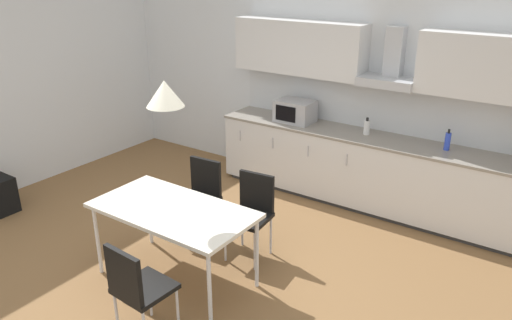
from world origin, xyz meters
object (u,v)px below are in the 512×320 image
Objects in this scene: bottle_white at (367,127)px; pendant_lamp at (165,94)px; chair_near_right at (136,284)px; bottle_blue at (448,141)px; chair_far_left at (201,191)px; microwave at (295,111)px; dining_table at (173,213)px; chair_far_right at (252,207)px.

pendant_lamp is at bearing -106.75° from bottle_white.
bottle_blue is at bearing 67.52° from chair_near_right.
chair_far_left is at bearing 113.46° from chair_near_right.
chair_far_left is at bearing -94.79° from microwave.
microwave is 1.50× the size of pendant_lamp.
chair_near_right is (-0.43, -3.33, -0.45)m from bottle_white.
dining_table is at bearing -66.21° from chair_far_left.
microwave reaches higher than chair_far_right.
dining_table is 0.87m from chair_far_left.
chair_far_right reaches higher than dining_table.
microwave is 1.80m from chair_far_left.
chair_near_right reaches higher than dining_table.
dining_table is at bearing -123.85° from bottle_blue.
bottle_blue is at bearing 52.07° from chair_far_right.
bottle_blue is 0.27× the size of chair_far_left.
bottle_white reaches higher than chair_near_right.
microwave is 2.63m from pendant_lamp.
bottle_white is 0.24× the size of chair_near_right.
chair_far_left is 1.00× the size of chair_near_right.
bottle_blue reaches higher than chair_far_left.
bottle_white is 0.14× the size of dining_table.
microwave is at bearing 85.21° from chair_far_left.
chair_near_right is at bearing -66.87° from pendant_lamp.
chair_near_right is (0.53, -3.28, -0.51)m from microwave.
chair_far_right is (0.53, -1.72, -0.51)m from microwave.
chair_near_right is 1.54m from pendant_lamp.
chair_near_right is at bearing -89.89° from chair_far_right.
chair_far_right is at bearing -127.93° from bottle_blue.
bottle_blue is (1.91, 0.05, -0.04)m from microwave.
dining_table is at bearing -85.46° from microwave.
chair_near_right is (0.33, -0.78, -0.18)m from dining_table.
chair_far_right is (-1.38, -1.77, -0.47)m from bottle_blue.
chair_far_left is (-2.05, -1.77, -0.47)m from bottle_blue.
chair_far_left is (-0.14, -1.72, -0.51)m from microwave.
microwave is 0.97m from bottle_white.
microwave is 0.55× the size of chair_far_left.
chair_far_right is at bearing 90.11° from chair_near_right.
bottle_white is at bearing 76.12° from chair_far_right.
chair_far_left is (-0.34, 0.78, -0.18)m from dining_table.
chair_far_right is (-0.44, -1.77, -0.45)m from bottle_white.
bottle_blue reaches higher than bottle_white.
chair_far_right is at bearing -0.02° from chair_far_left.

